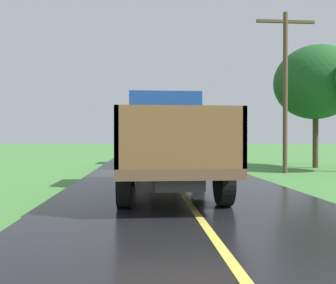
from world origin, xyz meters
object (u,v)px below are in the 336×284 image
at_px(banana_truck_near, 167,140).
at_px(roadside_tree_mid_right, 316,83).
at_px(banana_truck_far, 156,140).
at_px(utility_pole_roadside, 285,85).

xyz_separation_m(banana_truck_near, roadside_tree_mid_right, (8.26, 7.45, 2.94)).
bearing_deg(banana_truck_near, roadside_tree_mid_right, 42.04).
bearing_deg(banana_truck_far, roadside_tree_mid_right, -14.07).
bearing_deg(banana_truck_far, banana_truck_near, -90.61).
bearing_deg(roadside_tree_mid_right, banana_truck_near, -137.96).
xyz_separation_m(utility_pole_roadside, roadside_tree_mid_right, (2.69, 2.49, 0.53)).
relative_size(utility_pole_roadside, roadside_tree_mid_right, 1.11).
relative_size(banana_truck_near, banana_truck_far, 1.00).
relative_size(banana_truck_near, utility_pole_roadside, 0.83).
height_order(banana_truck_near, roadside_tree_mid_right, roadside_tree_mid_right).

